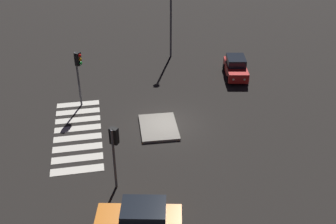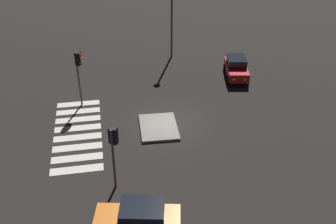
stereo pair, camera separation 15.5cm
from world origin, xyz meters
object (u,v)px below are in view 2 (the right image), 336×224
(car_red, at_px, (236,68))
(traffic_light_east, at_px, (114,143))
(traffic_light_south, at_px, (79,66))
(street_lamp, at_px, (172,3))
(car_orange, at_px, (139,220))
(traffic_island, at_px, (159,127))

(car_red, xyz_separation_m, traffic_light_east, (12.32, -11.19, 2.10))
(car_red, height_order, traffic_light_east, traffic_light_east)
(traffic_light_south, relative_size, street_lamp, 0.57)
(traffic_light_east, bearing_deg, car_red, -7.64)
(car_red, distance_m, traffic_light_east, 16.78)
(car_red, distance_m, car_orange, 19.14)
(car_red, xyz_separation_m, car_orange, (16.10, -10.35, 0.06))
(car_red, relative_size, traffic_light_south, 0.95)
(car_orange, xyz_separation_m, traffic_light_south, (-13.37, -2.75, 2.40))
(car_orange, relative_size, street_lamp, 0.58)
(car_red, distance_m, street_lamp, 8.34)
(car_red, bearing_deg, traffic_island, -38.16)
(traffic_light_south, bearing_deg, car_red, 44.34)
(traffic_light_east, xyz_separation_m, street_lamp, (-17.62, 6.47, 2.29))
(car_orange, height_order, traffic_light_south, traffic_light_south)
(street_lamp, bearing_deg, traffic_light_east, -20.17)
(car_red, height_order, traffic_light_south, traffic_light_south)
(car_orange, distance_m, street_lamp, 22.55)
(car_orange, height_order, traffic_light_east, traffic_light_east)
(traffic_light_east, distance_m, street_lamp, 18.91)
(traffic_light_east, bearing_deg, car_orange, -132.85)
(traffic_island, bearing_deg, car_red, 131.16)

